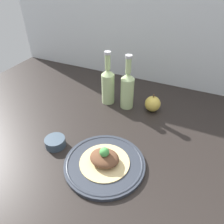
# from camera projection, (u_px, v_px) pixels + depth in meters

# --- Properties ---
(ground_plane) EXTENTS (1.80, 1.10, 0.04)m
(ground_plane) POSITION_uv_depth(u_px,v_px,m) (117.00, 139.00, 0.91)
(ground_plane) COLOR black
(wall_backsplash) EXTENTS (1.80, 0.03, 0.80)m
(wall_backsplash) POSITION_uv_depth(u_px,v_px,m) (162.00, 7.00, 1.06)
(wall_backsplash) COLOR silver
(wall_backsplash) RESTS_ON ground_plane
(plate) EXTENTS (0.29, 0.29, 0.02)m
(plate) POSITION_uv_depth(u_px,v_px,m) (105.00, 163.00, 0.77)
(plate) COLOR #2D333D
(plate) RESTS_ON ground_plane
(plated_food) EXTENTS (0.18, 0.18, 0.07)m
(plated_food) POSITION_uv_depth(u_px,v_px,m) (104.00, 159.00, 0.76)
(plated_food) COLOR #D6BC7F
(plated_food) RESTS_ON plate
(cider_bottle_left) EXTENTS (0.06, 0.06, 0.26)m
(cider_bottle_left) POSITION_uv_depth(u_px,v_px,m) (108.00, 84.00, 1.05)
(cider_bottle_left) COLOR #B7D18E
(cider_bottle_left) RESTS_ON ground_plane
(cider_bottle_right) EXTENTS (0.06, 0.06, 0.26)m
(cider_bottle_right) POSITION_uv_depth(u_px,v_px,m) (127.00, 89.00, 1.02)
(cider_bottle_right) COLOR #B7D18E
(cider_bottle_right) RESTS_ON ground_plane
(apple) EXTENTS (0.07, 0.07, 0.09)m
(apple) POSITION_uv_depth(u_px,v_px,m) (153.00, 104.00, 1.03)
(apple) COLOR gold
(apple) RESTS_ON ground_plane
(dipping_bowl) EXTENTS (0.08, 0.08, 0.04)m
(dipping_bowl) POSITION_uv_depth(u_px,v_px,m) (55.00, 142.00, 0.85)
(dipping_bowl) COLOR #384756
(dipping_bowl) RESTS_ON ground_plane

